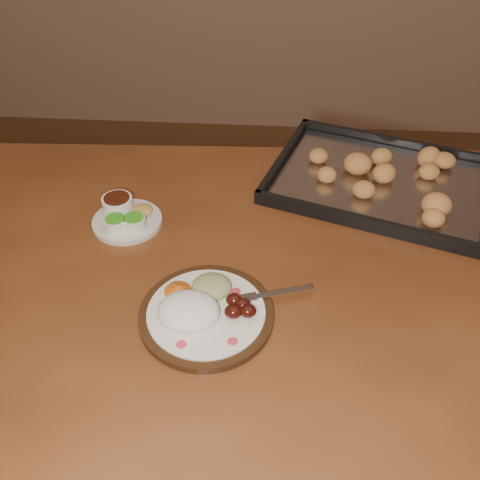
{
  "coord_description": "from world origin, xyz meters",
  "views": [
    {
      "loc": [
        -0.14,
        -0.68,
        1.48
      ],
      "look_at": [
        -0.2,
        0.13,
        0.77
      ],
      "focal_mm": 40.0,
      "sensor_mm": 36.0,
      "label": 1
    }
  ],
  "objects": [
    {
      "name": "baking_tray",
      "position": [
        0.12,
        0.38,
        0.77
      ],
      "size": [
        0.59,
        0.51,
        0.05
      ],
      "rotation": [
        0.0,
        0.0,
        -0.33
      ],
      "color": "black",
      "rests_on": "dining_table"
    },
    {
      "name": "dining_table",
      "position": [
        -0.21,
        0.08,
        0.65
      ],
      "size": [
        1.53,
        0.96,
        0.75
      ],
      "rotation": [
        0.0,
        0.0,
        0.04
      ],
      "color": "brown",
      "rests_on": "ground"
    },
    {
      "name": "dinner_plate",
      "position": [
        -0.25,
        -0.06,
        0.77
      ],
      "size": [
        0.31,
        0.24,
        0.06
      ],
      "rotation": [
        0.0,
        0.0,
        0.3
      ],
      "color": "black",
      "rests_on": "dining_table"
    },
    {
      "name": "condiment_saucer",
      "position": [
        -0.45,
        0.2,
        0.77
      ],
      "size": [
        0.15,
        0.15,
        0.05
      ],
      "rotation": [
        0.0,
        0.0,
        0.47
      ],
      "color": "beige",
      "rests_on": "dining_table"
    }
  ]
}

